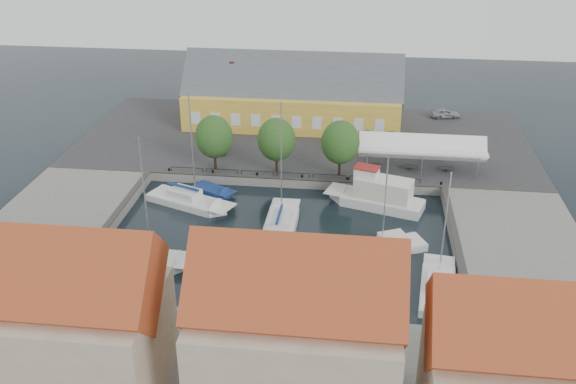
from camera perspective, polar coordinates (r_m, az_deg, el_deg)
The scene contains 20 objects.
ground at distance 61.61m, azimuth -0.67°, elevation -3.69°, with size 140.00×140.00×0.00m, color black.
north_quay at distance 82.05m, azimuth 1.43°, elevation 4.56°, with size 56.00×26.00×1.00m, color #2D2D30.
west_quay at distance 66.00m, azimuth -20.24°, elevation -2.80°, with size 12.00×24.00×1.00m, color slate.
east_quay at distance 61.06m, azimuth 20.08°, elevation -5.22°, with size 12.00×24.00×1.00m, color slate.
south_bank at distance 44.51m, azimuth -4.36°, elevation -16.56°, with size 56.00×14.00×1.00m, color slate.
quay_edge_fittings at distance 65.25m, azimuth -0.11°, elevation -0.83°, with size 56.00×24.72×0.40m.
warehouse at distance 86.02m, azimuth 0.07°, elevation 8.38°, with size 28.56×14.00×9.55m.
tent_canopy at distance 72.99m, azimuth 11.82°, elevation 3.88°, with size 14.00×4.00×2.83m.
quay_trees at distance 70.50m, azimuth -1.03°, elevation 4.69°, with size 18.20×4.20×6.30m.
car_silver at distance 91.12m, azimuth 13.82°, elevation 6.81°, with size 1.57×3.91×1.33m, color #999BA0.
car_red at distance 77.84m, azimuth -6.30°, elevation 4.07°, with size 1.32×3.78×1.24m, color #511812.
center_sailboat at distance 61.82m, azimuth -0.69°, elevation -3.19°, with size 2.99×9.83×13.28m.
trawler at distance 66.77m, azimuth 8.01°, elevation -0.48°, with size 10.60×5.91×5.00m.
east_boat_b at distance 59.46m, azimuth 8.95°, elevation -4.95°, with size 7.50×5.17×10.07m.
east_boat_c at distance 54.75m, azimuth 13.15°, elevation -8.36°, with size 3.63×8.85×10.99m.
west_boat_a at distance 67.60m, azimuth -8.84°, elevation -0.90°, with size 10.09×6.25×12.90m.
west_boat_d at distance 58.47m, azimuth -12.87°, elevation -5.90°, with size 9.67×3.62×12.50m.
launch_sw at distance 55.47m, azimuth -16.47°, elevation -8.51°, with size 4.91×3.04×0.98m.
launch_nw at distance 69.93m, azimuth -6.69°, elevation 0.03°, with size 5.32×4.15×0.88m.
townhouses at distance 39.07m, azimuth -2.41°, elevation -13.29°, with size 36.30×8.50×12.00m.
Camera 1 is at (7.13, -53.00, 30.60)m, focal length 40.00 mm.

